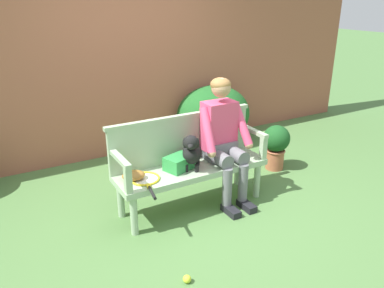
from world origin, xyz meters
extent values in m
plane|color=#4C753D|center=(0.00, 0.00, 0.00)|extent=(40.00, 40.00, 0.00)
cube|color=#9E5642|center=(0.00, 1.90, 1.30)|extent=(8.00, 0.30, 2.59)
ellipsoid|color=#1E5B23|center=(1.22, 1.49, 0.43)|extent=(1.13, 0.94, 0.86)
cube|color=#9EB793|center=(0.00, 0.00, 0.43)|extent=(1.60, 0.47, 0.06)
cylinder|color=#9EB793|center=(-0.72, -0.18, 0.20)|extent=(0.07, 0.07, 0.40)
cylinder|color=#9EB793|center=(0.72, -0.18, 0.20)|extent=(0.07, 0.07, 0.40)
cylinder|color=#9EB793|center=(-0.72, 0.18, 0.20)|extent=(0.07, 0.07, 0.40)
cylinder|color=#9EB793|center=(0.72, 0.18, 0.20)|extent=(0.07, 0.07, 0.40)
cube|color=#9EB793|center=(0.00, 0.21, 0.69)|extent=(1.60, 0.05, 0.46)
cube|color=#9EB793|center=(0.00, 0.21, 0.94)|extent=(1.64, 0.06, 0.04)
cube|color=#9EB793|center=(-0.76, -0.20, 0.58)|extent=(0.06, 0.06, 0.24)
cube|color=#9EB793|center=(-0.76, 0.00, 0.72)|extent=(0.06, 0.47, 0.04)
cube|color=#9EB793|center=(0.76, -0.20, 0.58)|extent=(0.06, 0.06, 0.24)
cube|color=#9EB793|center=(0.76, 0.00, 0.72)|extent=(0.06, 0.47, 0.04)
cube|color=black|center=(0.26, -0.34, 0.04)|extent=(0.10, 0.24, 0.07)
cylinder|color=slate|center=(0.26, -0.26, 0.27)|extent=(0.10, 0.10, 0.41)
cylinder|color=slate|center=(0.26, -0.10, 0.54)|extent=(0.15, 0.31, 0.15)
cube|color=black|center=(0.46, -0.34, 0.04)|extent=(0.10, 0.24, 0.07)
cylinder|color=slate|center=(0.46, -0.26, 0.27)|extent=(0.10, 0.10, 0.41)
cylinder|color=slate|center=(0.46, -0.10, 0.54)|extent=(0.15, 0.31, 0.15)
cube|color=slate|center=(0.36, 0.05, 0.56)|extent=(0.32, 0.24, 0.20)
cube|color=#E04770|center=(0.36, 0.07, 0.82)|extent=(0.34, 0.22, 0.52)
cylinder|color=#E04770|center=(0.15, -0.04, 0.84)|extent=(0.14, 0.32, 0.44)
sphere|color=tan|center=(0.13, -0.16, 0.64)|extent=(0.09, 0.09, 0.09)
cylinder|color=#E04770|center=(0.57, -0.04, 0.84)|extent=(0.14, 0.32, 0.44)
sphere|color=tan|center=(0.59, -0.16, 0.64)|extent=(0.09, 0.09, 0.09)
sphere|color=tan|center=(0.36, 0.05, 1.23)|extent=(0.20, 0.20, 0.20)
ellipsoid|color=olive|center=(0.36, 0.06, 1.26)|extent=(0.21, 0.21, 0.14)
cylinder|color=black|center=(-0.10, -0.07, 0.49)|extent=(0.04, 0.04, 0.08)
cylinder|color=black|center=(-0.02, -0.13, 0.49)|extent=(0.04, 0.04, 0.08)
cylinder|color=black|center=(-0.01, 0.07, 0.49)|extent=(0.04, 0.04, 0.08)
cylinder|color=black|center=(0.08, 0.02, 0.49)|extent=(0.04, 0.04, 0.08)
ellipsoid|color=black|center=(-0.01, -0.03, 0.63)|extent=(0.31, 0.34, 0.23)
sphere|color=black|center=(-0.07, -0.11, 0.65)|extent=(0.13, 0.13, 0.13)
sphere|color=black|center=(-0.09, -0.13, 0.78)|extent=(0.14, 0.14, 0.14)
ellipsoid|color=black|center=(-0.12, -0.19, 0.77)|extent=(0.09, 0.10, 0.05)
ellipsoid|color=black|center=(-0.13, -0.09, 0.77)|extent=(0.05, 0.05, 0.10)
ellipsoid|color=black|center=(-0.03, -0.16, 0.77)|extent=(0.05, 0.05, 0.10)
sphere|color=black|center=(0.06, 0.09, 0.67)|extent=(0.07, 0.07, 0.07)
torus|color=yellow|center=(-0.53, -0.03, 0.47)|extent=(0.34, 0.34, 0.02)
cylinder|color=silver|center=(-0.53, -0.03, 0.46)|extent=(0.25, 0.25, 0.00)
cube|color=yellow|center=(-0.56, -0.19, 0.47)|extent=(0.05, 0.08, 0.02)
cylinder|color=black|center=(-0.59, -0.33, 0.47)|extent=(0.07, 0.22, 0.03)
ellipsoid|color=#9E6B2D|center=(-0.63, 0.02, 0.50)|extent=(0.25, 0.21, 0.09)
cube|color=#2D8E42|center=(-0.14, 0.02, 0.53)|extent=(0.33, 0.28, 0.14)
sphere|color=#CCDB33|center=(-0.61, -0.99, 0.03)|extent=(0.07, 0.07, 0.07)
cylinder|color=#A85B3D|center=(1.39, 0.29, 0.12)|extent=(0.23, 0.23, 0.24)
torus|color=#A85B3D|center=(1.39, 0.29, 0.24)|extent=(0.25, 0.25, 0.02)
ellipsoid|color=#194C1E|center=(1.39, 0.29, 0.41)|extent=(0.34, 0.34, 0.34)
camera|label=1|loc=(-1.75, -3.06, 2.09)|focal=35.59mm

